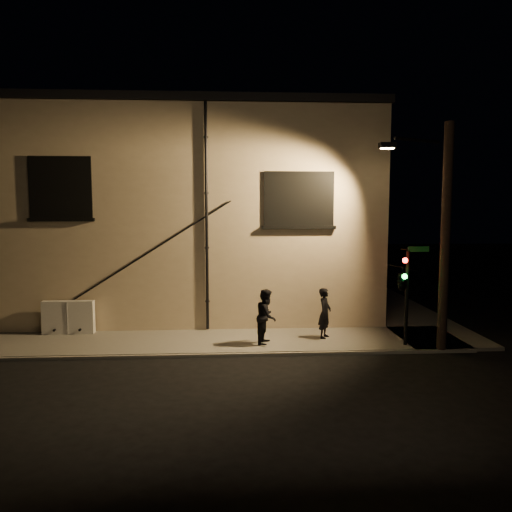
{
  "coord_description": "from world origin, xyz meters",
  "views": [
    {
      "loc": [
        -1.1,
        -15.4,
        4.74
      ],
      "look_at": [
        -0.06,
        1.8,
        3.0
      ],
      "focal_mm": 35.0,
      "sensor_mm": 36.0,
      "label": 1
    }
  ],
  "objects": [
    {
      "name": "utility_cabinet",
      "position": [
        -6.81,
        2.7,
        0.72
      ],
      "size": [
        1.83,
        0.31,
        1.2
      ],
      "primitive_type": "cube",
      "color": "silver",
      "rests_on": "sidewalk"
    },
    {
      "name": "ground",
      "position": [
        0.0,
        0.0,
        0.0
      ],
      "size": [
        90.0,
        90.0,
        0.0
      ],
      "primitive_type": "plane",
      "color": "black"
    },
    {
      "name": "sidewalk",
      "position": [
        1.22,
        4.39,
        0.06
      ],
      "size": [
        21.0,
        16.0,
        0.12
      ],
      "color": "slate",
      "rests_on": "ground"
    },
    {
      "name": "pedestrian_b",
      "position": [
        0.25,
        1.0,
        1.04
      ],
      "size": [
        0.93,
        1.06,
        1.84
      ],
      "primitive_type": "imported",
      "rotation": [
        0.0,
        0.0,
        1.27
      ],
      "color": "black",
      "rests_on": "sidewalk"
    },
    {
      "name": "pedestrian_a",
      "position": [
        2.34,
        1.57,
        1.0
      ],
      "size": [
        0.67,
        0.76,
        1.76
      ],
      "primitive_type": "imported",
      "rotation": [
        0.0,
        0.0,
        1.08
      ],
      "color": "black",
      "rests_on": "sidewalk"
    },
    {
      "name": "streetlamp_pole",
      "position": [
        5.8,
        0.11,
        3.89
      ],
      "size": [
        2.03,
        1.39,
        7.36
      ],
      "color": "black",
      "rests_on": "ground"
    },
    {
      "name": "traffic_signal",
      "position": [
        4.66,
        0.41,
        2.33
      ],
      "size": [
        1.29,
        1.94,
        3.29
      ],
      "color": "black",
      "rests_on": "sidewalk"
    },
    {
      "name": "building",
      "position": [
        -3.0,
        8.99,
        4.4
      ],
      "size": [
        16.2,
        12.23,
        8.8
      ],
      "color": "beige",
      "rests_on": "ground"
    }
  ]
}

